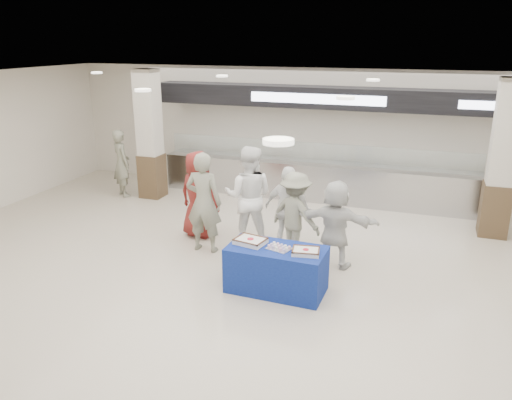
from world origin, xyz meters
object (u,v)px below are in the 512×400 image
at_px(display_table, 276,269).
at_px(soldier_bg, 122,163).
at_px(chef_short, 288,209).
at_px(sheet_cake_left, 250,241).
at_px(sheet_cake_right, 306,251).
at_px(civilian_white, 335,224).
at_px(cupcake_tray, 279,247).
at_px(chef_tall, 249,197).
at_px(civilian_maroon, 198,195).
at_px(soldier_a, 204,202).
at_px(soldier_b, 295,214).

bearing_deg(display_table, soldier_bg, 147.30).
bearing_deg(chef_short, sheet_cake_left, 96.44).
xyz_separation_m(sheet_cake_right, civilian_white, (0.22, 1.29, 0.00)).
height_order(cupcake_tray, soldier_bg, soldier_bg).
bearing_deg(soldier_bg, chef_tall, -169.63).
bearing_deg(chef_short, sheet_cake_right, 126.97).
xyz_separation_m(sheet_cake_left, chef_tall, (-0.62, 1.62, 0.19)).
distance_m(sheet_cake_left, chef_tall, 1.75).
bearing_deg(cupcake_tray, sheet_cake_right, -4.95).
bearing_deg(civilian_maroon, civilian_white, -178.45).
height_order(display_table, sheet_cake_right, sheet_cake_right).
xyz_separation_m(civilian_maroon, soldier_a, (0.42, -0.62, 0.07)).
height_order(sheet_cake_right, soldier_b, soldier_b).
bearing_deg(soldier_bg, display_table, -179.10).
xyz_separation_m(sheet_cake_left, civilian_white, (1.15, 1.19, -0.00)).
bearing_deg(sheet_cake_right, soldier_b, 110.52).
bearing_deg(chef_short, chef_tall, 11.07).
bearing_deg(soldier_a, soldier_b, -168.91).
xyz_separation_m(sheet_cake_left, soldier_a, (-1.32, 1.08, 0.17)).
distance_m(sheet_cake_right, soldier_a, 2.55).
xyz_separation_m(civilian_maroon, soldier_bg, (-3.05, 1.87, -0.03)).
xyz_separation_m(chef_short, soldier_b, (0.19, -0.16, -0.02)).
xyz_separation_m(display_table, civilian_maroon, (-2.19, 1.73, 0.52)).
distance_m(sheet_cake_right, cupcake_tray, 0.44).
relative_size(display_table, cupcake_tray, 3.67).
xyz_separation_m(sheet_cake_right, soldier_bg, (-5.72, 3.67, 0.07)).
bearing_deg(cupcake_tray, display_table, 151.78).
relative_size(chef_short, soldier_b, 1.03).
bearing_deg(soldier_a, sheet_cake_left, 139.82).
bearing_deg(cupcake_tray, soldier_bg, 145.53).
xyz_separation_m(sheet_cake_left, sheet_cake_right, (0.94, -0.10, -0.00)).
xyz_separation_m(cupcake_tray, civilian_white, (0.65, 1.25, 0.02)).
xyz_separation_m(cupcake_tray, soldier_b, (-0.14, 1.50, 0.02)).
xyz_separation_m(display_table, soldier_b, (-0.09, 1.47, 0.43)).
bearing_deg(civilian_white, chef_short, -20.23).
bearing_deg(chef_short, cupcake_tray, 113.80).
relative_size(display_table, soldier_b, 0.97).
bearing_deg(sheet_cake_right, civilian_white, 80.47).
relative_size(cupcake_tray, soldier_b, 0.26).
xyz_separation_m(sheet_cake_right, civilian_maroon, (-2.67, 1.80, 0.10)).
xyz_separation_m(cupcake_tray, soldier_a, (-1.82, 1.14, 0.19)).
xyz_separation_m(sheet_cake_right, chef_tall, (-1.56, 1.72, 0.20)).
relative_size(display_table, chef_short, 0.94).
bearing_deg(soldier_b, display_table, 116.20).
bearing_deg(display_table, civilian_maroon, 143.46).
bearing_deg(sheet_cake_right, chef_short, 114.15).
relative_size(sheet_cake_right, cupcake_tray, 1.09).
height_order(civilian_maroon, civilian_white, civilian_maroon).
xyz_separation_m(cupcake_tray, chef_tall, (-1.12, 1.68, 0.21)).
relative_size(soldier_b, civilian_white, 1.01).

